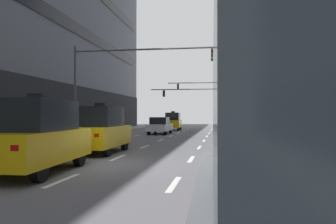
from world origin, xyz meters
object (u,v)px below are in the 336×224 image
Objects in this scene: car_parked_1 at (258,147)px; taxi_driving_1 at (173,121)px; car_driving_3 at (108,128)px; taxi_driving_5 at (36,136)px; taxi_driving_0 at (77,130)px; taxi_driving_6 at (100,130)px; traffic_signal_0 at (125,71)px; traffic_signal_2 at (215,93)px; traffic_signal_1 at (208,97)px; car_driving_4 at (160,126)px; car_parked_2 at (240,131)px.

taxi_driving_1 is at bearing 101.37° from car_parked_1.
car_driving_3 is 16.07m from taxi_driving_5.
taxi_driving_0 is 1.04× the size of taxi_driving_6.
traffic_signal_2 is at bearing 77.92° from traffic_signal_0.
car_parked_1 is at bearing -86.09° from traffic_signal_1.
taxi_driving_6 is at bearing -89.81° from car_driving_4.
car_parked_1 is at bearing -16.23° from taxi_driving_5.
traffic_signal_2 is at bearing 67.84° from taxi_driving_1.
car_driving_3 is 0.37× the size of traffic_signal_1.
taxi_driving_1 reaches higher than car_parked_2.
taxi_driving_1 reaches higher than taxi_driving_0.
taxi_driving_6 is (-0.02, 5.61, -0.04)m from taxi_driving_5.
taxi_driving_5 is 42.61m from traffic_signal_2.
car_parked_1 is 0.42× the size of traffic_signal_2.
car_driving_3 is (-0.04, 5.75, -0.07)m from taxi_driving_0.
taxi_driving_5 is 1.08× the size of car_parked_1.
taxi_driving_0 is 5.75m from car_driving_3.
car_driving_3 is 6.62m from car_driving_4.
car_driving_3 is 10.62m from taxi_driving_6.
car_driving_4 is at bearing 90.19° from taxi_driving_6.
car_parked_1 is 44.24m from traffic_signal_2.
taxi_driving_5 is at bearing -78.76° from car_driving_3.
traffic_signal_1 reaches higher than car_parked_2.
taxi_driving_1 is 1.00× the size of car_parked_1.
traffic_signal_0 is (1.77, 4.12, 4.15)m from taxi_driving_0.
traffic_signal_0 is (-1.24, -7.51, 4.22)m from car_driving_4.
taxi_driving_6 is at bearing -89.83° from taxi_driving_1.
traffic_signal_1 is (3.97, 28.40, 3.00)m from taxi_driving_6.
taxi_driving_6 is (0.07, -24.82, 0.04)m from taxi_driving_1.
taxi_driving_1 is 16.83m from traffic_signal_0.
taxi_driving_0 is 10.48m from taxi_driving_5.
taxi_driving_6 is 1.03× the size of car_parked_1.
car_parked_2 reaches higher than car_parked_1.
traffic_signal_1 is at bearing 83.37° from taxi_driving_5.
traffic_signal_0 is 20.59m from traffic_signal_1.
car_driving_4 is at bearing 75.45° from taxi_driving_0.
taxi_driving_0 is 0.41× the size of traffic_signal_1.
car_parked_1 reaches higher than taxi_driving_0.
car_parked_2 is at bearing -47.38° from car_driving_3.
taxi_driving_6 is (3.11, -10.15, 0.29)m from car_driving_3.
taxi_driving_0 is at bearing -89.62° from car_driving_3.
traffic_signal_2 is at bearing 83.66° from taxi_driving_5.
traffic_signal_0 reaches higher than car_parked_1.
car_parked_2 is (9.49, -4.60, 0.22)m from taxi_driving_0.
car_driving_3 is 27.87m from traffic_signal_2.
taxi_driving_1 is 30.43m from taxi_driving_5.
taxi_driving_6 is 37.07m from traffic_signal_2.
taxi_driving_5 is at bearing 163.77° from car_parked_1.
taxi_driving_5 is 14.71m from traffic_signal_0.
taxi_driving_6 reaches higher than taxi_driving_0.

